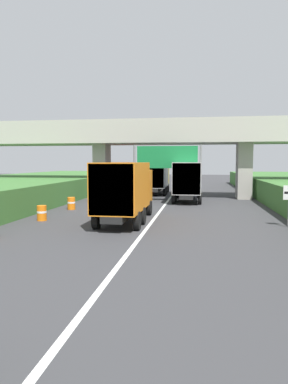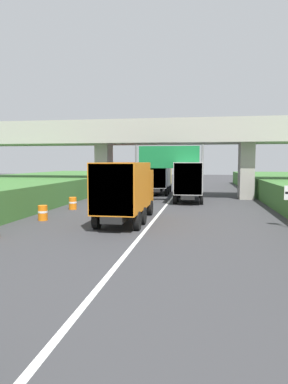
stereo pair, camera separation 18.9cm
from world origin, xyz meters
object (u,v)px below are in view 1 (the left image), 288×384
at_px(truck_red, 128,176).
at_px(construction_barrel_4, 71,203).
at_px(truck_yellow, 157,176).
at_px(overhead_highway_sign, 167,160).
at_px(truck_orange, 126,189).
at_px(construction_barrel_3, 42,213).
at_px(construction_barrel_5, 92,197).
at_px(truck_blue, 188,179).

xyz_separation_m(truck_red, construction_barrel_4, (-1.33, -14.13, -1.47)).
bearing_deg(truck_yellow, overhead_highway_sign, -76.77).
height_order(truck_yellow, truck_orange, same).
relative_size(truck_yellow, truck_red, 1.00).
xyz_separation_m(overhead_highway_sign, truck_red, (-5.18, 8.46, -1.67)).
bearing_deg(truck_orange, overhead_highway_sign, 81.73).
distance_m(truck_yellow, construction_barrel_3, 18.78).
relative_size(truck_yellow, construction_barrel_3, 8.11).
bearing_deg(construction_barrel_4, construction_barrel_5, 89.83).
bearing_deg(truck_blue, construction_barrel_4, -140.53).
height_order(truck_red, construction_barrel_5, truck_red).
xyz_separation_m(overhead_highway_sign, construction_barrel_4, (-6.51, -5.67, -3.14)).
distance_m(overhead_highway_sign, construction_barrel_4, 9.19).
relative_size(truck_red, construction_barrel_5, 8.11).
bearing_deg(construction_barrel_4, truck_red, 84.62).
xyz_separation_m(truck_blue, construction_barrel_4, (-8.24, -6.78, -1.47)).
bearing_deg(construction_barrel_5, construction_barrel_4, -90.17).
bearing_deg(construction_barrel_3, truck_blue, 54.64).
xyz_separation_m(truck_red, construction_barrel_3, (-1.33, -18.97, -1.47)).
distance_m(overhead_highway_sign, truck_red, 10.06).
distance_m(overhead_highway_sign, truck_yellow, 8.00).
distance_m(truck_blue, construction_barrel_3, 14.32).
xyz_separation_m(truck_yellow, construction_barrel_3, (-4.72, -18.12, -1.47)).
relative_size(overhead_highway_sign, construction_barrel_5, 6.53).
bearing_deg(truck_yellow, truck_orange, -89.03).
relative_size(overhead_highway_sign, construction_barrel_3, 6.53).
height_order(truck_orange, construction_barrel_5, truck_orange).
height_order(truck_yellow, construction_barrel_5, truck_yellow).
height_order(truck_blue, construction_barrel_3, truck_blue).
relative_size(truck_orange, construction_barrel_4, 8.11).
bearing_deg(construction_barrel_5, truck_blue, 13.33).
relative_size(truck_red, truck_orange, 1.00).
relative_size(truck_blue, construction_barrel_4, 8.11).
bearing_deg(overhead_highway_sign, truck_red, 121.47).
bearing_deg(truck_yellow, construction_barrel_3, -104.61).
distance_m(construction_barrel_3, construction_barrel_4, 4.83).
relative_size(truck_orange, construction_barrel_3, 8.11).
height_order(overhead_highway_sign, truck_red, overhead_highway_sign).
xyz_separation_m(overhead_highway_sign, truck_yellow, (-1.79, 7.61, -1.67)).
distance_m(truck_yellow, construction_barrel_4, 14.18).
bearing_deg(construction_barrel_5, overhead_highway_sign, 7.36).
bearing_deg(truck_yellow, truck_blue, -61.58).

